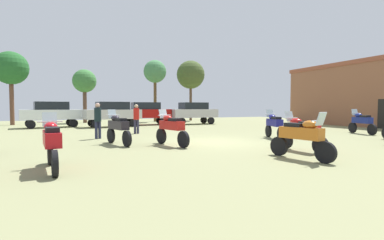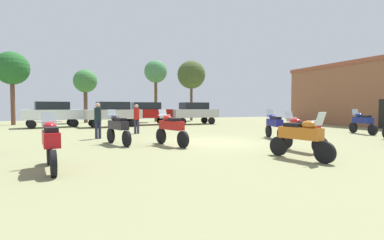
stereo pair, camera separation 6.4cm
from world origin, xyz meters
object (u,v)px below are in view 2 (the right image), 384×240
object	(u,v)px
motorcycle_8	(274,124)
tree_5	(191,75)
motorcycle_7	(301,136)
tree_1	(85,82)
motorcycle_5	(118,127)
brick_building	(379,94)
tree_2	(156,72)
motorcycle_6	(362,122)
car_2	(194,112)
car_1	(52,112)
car_3	(146,112)
person_2	(98,118)
car_4	(113,112)
motorcycle_4	(171,128)
motorcycle_10	(51,142)
tree_4	(12,69)
motorcycle_2	(301,132)
person_1	(137,117)

from	to	relation	value
motorcycle_8	tree_5	xyz separation A→B (m)	(3.39, 18.88, 4.58)
motorcycle_7	tree_1	bearing A→B (deg)	-89.34
motorcycle_7	motorcycle_8	world-z (taller)	motorcycle_8
motorcycle_5	motorcycle_7	distance (m)	7.30
motorcycle_5	motorcycle_7	size ratio (longest dim) A/B	1.01
brick_building	tree_2	distance (m)	21.07
motorcycle_6	tree_1	size ratio (longest dim) A/B	0.40
motorcycle_5	car_2	distance (m)	14.46
motorcycle_7	car_2	world-z (taller)	car_2
motorcycle_8	tree_1	xyz separation A→B (m)	(-8.21, 18.79, 3.38)
car_1	car_2	bearing A→B (deg)	-102.52
motorcycle_5	car_3	world-z (taller)	car_3
person_2	car_4	bearing A→B (deg)	-116.23
motorcycle_6	motorcycle_8	distance (m)	6.38
car_1	car_4	distance (m)	4.61
motorcycle_8	car_4	xyz separation A→B (m)	(-6.42, 11.76, 0.45)
motorcycle_4	car_3	world-z (taller)	car_3
motorcycle_10	motorcycle_8	bearing A→B (deg)	12.62
brick_building	motorcycle_10	bearing A→B (deg)	-162.28
car_1	car_2	xyz separation A→B (m)	(11.80, -0.56, 0.00)
car_4	tree_4	distance (m)	10.47
motorcycle_2	tree_1	size ratio (longest dim) A/B	0.40
motorcycle_4	motorcycle_6	xyz separation A→B (m)	(12.05, 0.34, -0.02)
motorcycle_10	person_1	size ratio (longest dim) A/B	1.29
tree_4	tree_5	bearing A→B (deg)	4.21
motorcycle_10	tree_4	distance (m)	21.95
motorcycle_5	tree_5	size ratio (longest dim) A/B	0.32
person_1	tree_4	size ratio (longest dim) A/B	0.27
motorcycle_8	tree_4	size ratio (longest dim) A/B	0.33
brick_building	car_1	distance (m)	26.89
car_1	tree_5	xyz separation A→B (m)	(14.27, 5.95, 4.13)
car_3	tree_5	xyz separation A→B (m)	(6.78, 5.74, 4.13)
motorcycle_5	motorcycle_8	distance (m)	7.68
brick_building	car_1	size ratio (longest dim) A/B	3.22
car_3	tree_5	size ratio (longest dim) A/B	0.62
motorcycle_10	motorcycle_2	bearing A→B (deg)	-7.99
motorcycle_4	motorcycle_10	distance (m)	5.24
person_1	tree_5	bearing A→B (deg)	-106.51
motorcycle_10	car_4	bearing A→B (deg)	70.18
brick_building	motorcycle_6	xyz separation A→B (m)	(-8.16, -4.41, -1.98)
motorcycle_6	car_1	world-z (taller)	car_1
car_4	tree_2	bearing A→B (deg)	-47.95
tree_2	motorcycle_10	bearing A→B (deg)	-112.15
motorcycle_5	car_2	bearing A→B (deg)	38.49
person_2	tree_1	bearing A→B (deg)	-104.15
motorcycle_5	tree_1	size ratio (longest dim) A/B	0.42
tree_1	motorcycle_10	bearing A→B (deg)	-94.41
motorcycle_4	motorcycle_10	xyz separation A→B (m)	(-4.25, -3.06, -0.02)
motorcycle_4	person_1	bearing A→B (deg)	77.69
motorcycle_2	motorcycle_7	xyz separation A→B (m)	(-1.22, -1.24, 0.01)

